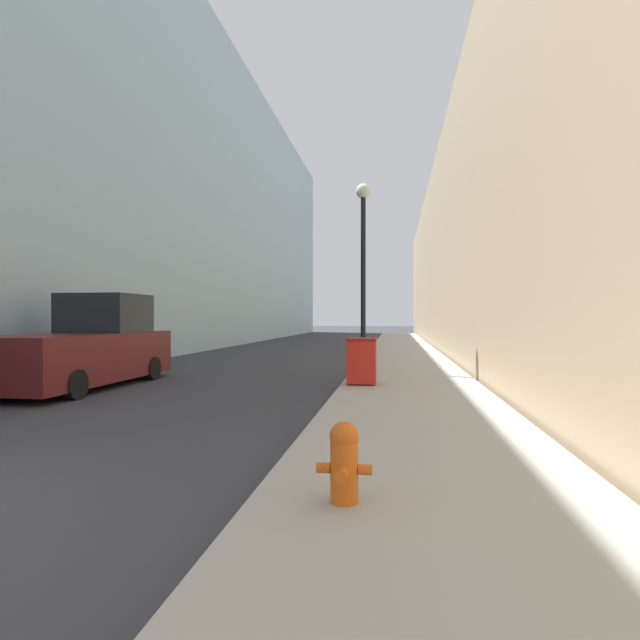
{
  "coord_description": "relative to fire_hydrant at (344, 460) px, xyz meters",
  "views": [
    {
      "loc": [
        5.04,
        -2.72,
        1.74
      ],
      "look_at": [
        1.77,
        19.04,
        1.63
      ],
      "focal_mm": 28.0,
      "sensor_mm": 36.0,
      "label": 1
    }
  ],
  "objects": [
    {
      "name": "sidewalk_right",
      "position": [
        0.82,
        16.45,
        -0.44
      ],
      "size": [
        3.32,
        60.0,
        0.14
      ],
      "color": "#9E998E",
      "rests_on": "ground"
    },
    {
      "name": "building_left_glass",
      "position": [
        -15.26,
        24.45,
        8.65
      ],
      "size": [
        12.0,
        60.0,
        18.31
      ],
      "color": "#99B7C6",
      "rests_on": "ground"
    },
    {
      "name": "building_right_stone",
      "position": [
        8.58,
        24.45,
        4.7
      ],
      "size": [
        12.0,
        60.0,
        10.42
      ],
      "color": "tan",
      "rests_on": "ground"
    },
    {
      "name": "fire_hydrant",
      "position": [
        0.0,
        0.0,
        0.0
      ],
      "size": [
        0.48,
        0.37,
        0.7
      ],
      "color": "#D15614",
      "rests_on": "sidewalk_right"
    },
    {
      "name": "trash_bin",
      "position": [
        -0.35,
        7.63,
        0.2
      ],
      "size": [
        0.71,
        0.64,
        1.11
      ],
      "color": "red",
      "rests_on": "sidewalk_right"
    },
    {
      "name": "lamppost",
      "position": [
        -0.49,
        10.46,
        3.06
      ],
      "size": [
        0.44,
        0.44,
        5.54
      ],
      "color": "black",
      "rests_on": "sidewalk_right"
    },
    {
      "name": "pickup_truck",
      "position": [
        -7.21,
        7.26,
        0.46
      ],
      "size": [
        2.13,
        5.47,
        2.36
      ],
      "color": "#561919",
      "rests_on": "ground"
    }
  ]
}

